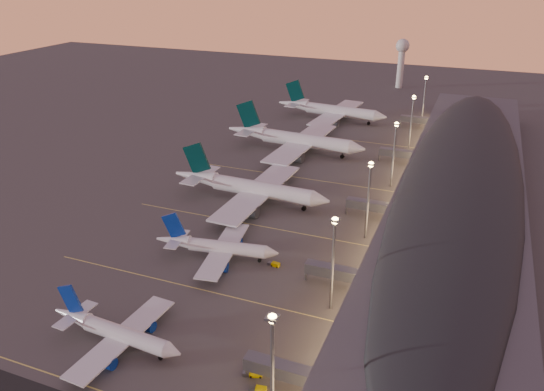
# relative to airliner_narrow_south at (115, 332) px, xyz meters

# --- Properties ---
(ground) EXTENTS (700.00, 700.00, 0.00)m
(ground) POSITION_rel_airliner_narrow_south_xyz_m (6.11, 31.59, -3.31)
(ground) COLOR #403D3A
(airliner_narrow_south) EXTENTS (35.86, 32.06, 12.81)m
(airliner_narrow_south) POSITION_rel_airliner_narrow_south_xyz_m (0.00, 0.00, 0.00)
(airliner_narrow_south) COLOR silver
(airliner_narrow_south) RESTS_ON ground
(airliner_narrow_north) EXTENTS (37.70, 34.03, 13.48)m
(airliner_narrow_north) POSITION_rel_airliner_narrow_south_xyz_m (3.74, 43.34, 0.17)
(airliner_narrow_north) COLOR silver
(airliner_narrow_north) RESTS_ON ground
(airliner_wide_near) EXTENTS (61.78, 56.16, 19.80)m
(airliner_wide_near) POSITION_rel_airliner_narrow_south_xyz_m (-3.79, 83.87, 1.78)
(airliner_wide_near) COLOR silver
(airliner_wide_near) RESTS_ON ground
(airliner_wide_mid) EXTENTS (67.50, 61.57, 21.60)m
(airliner_wide_mid) POSITION_rel_airliner_narrow_south_xyz_m (-6.91, 141.57, 2.25)
(airliner_wide_mid) COLOR silver
(airliner_wide_mid) RESTS_ON ground
(airliner_wide_far) EXTENTS (62.90, 57.58, 20.12)m
(airliner_wide_far) POSITION_rel_airliner_narrow_south_xyz_m (-5.53, 198.00, 1.87)
(airliner_wide_far) COLOR silver
(airliner_wide_far) RESTS_ON ground
(terminal_building) EXTENTS (56.35, 255.00, 17.46)m
(terminal_building) POSITION_rel_airliner_narrow_south_xyz_m (67.95, 104.06, 5.47)
(terminal_building) COLOR #4B4C50
(terminal_building) RESTS_ON ground
(light_masts) EXTENTS (2.20, 217.20, 25.90)m
(light_masts) POSITION_rel_airliner_narrow_south_xyz_m (42.11, 96.59, 14.24)
(light_masts) COLOR slate
(light_masts) RESTS_ON ground
(radar_tower) EXTENTS (9.00, 9.00, 32.50)m
(radar_tower) POSITION_rel_airliner_narrow_south_xyz_m (16.11, 291.59, 18.56)
(radar_tower) COLOR silver
(radar_tower) RESTS_ON ground
(lane_markings) EXTENTS (90.00, 180.36, 0.00)m
(lane_markings) POSITION_rel_airliner_narrow_south_xyz_m (6.11, 71.59, -3.30)
(lane_markings) COLOR #D8C659
(lane_markings) RESTS_ON ground
(baggage_tug_a) EXTENTS (3.60, 1.90, 1.02)m
(baggage_tug_a) POSITION_rel_airliner_narrow_south_xyz_m (36.32, -1.39, -2.84)
(baggage_tug_a) COLOR #D7BE00
(baggage_tug_a) RESTS_ON ground
(baggage_tug_b) EXTENTS (4.52, 2.88, 1.26)m
(baggage_tug_b) POSITION_rel_airliner_narrow_south_xyz_m (33.45, 2.43, -2.74)
(baggage_tug_b) COLOR #D7BE00
(baggage_tug_b) RESTS_ON ground
(baggage_tug_c) EXTENTS (3.69, 1.85, 1.06)m
(baggage_tug_c) POSITION_rel_airliner_narrow_south_xyz_m (21.35, 45.14, -2.83)
(baggage_tug_c) COLOR #D7BE00
(baggage_tug_c) RESTS_ON ground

